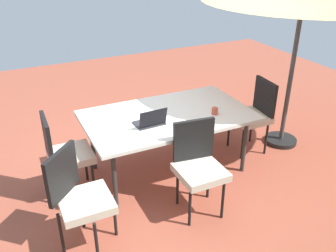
{
  "coord_description": "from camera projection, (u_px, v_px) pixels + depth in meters",
  "views": [
    {
      "loc": [
        1.67,
        3.49,
        2.61
      ],
      "look_at": [
        0.0,
        0.0,
        0.61
      ],
      "focal_mm": 39.28,
      "sensor_mm": 36.0,
      "label": 1
    }
  ],
  "objects": [
    {
      "name": "laptop",
      "position": [
        150.0,
        121.0,
        4.01
      ],
      "size": [
        0.33,
        0.26,
        0.21
      ],
      "rotation": [
        0.0,
        0.0,
        0.05
      ],
      "color": "#2D2D33",
      "rests_on": "dining_table"
    },
    {
      "name": "chair_north",
      "position": [
        198.0,
        164.0,
        3.74
      ],
      "size": [
        0.48,
        0.49,
        0.98
      ],
      "rotation": [
        0.0,
        0.0,
        3.02
      ],
      "color": "beige",
      "rests_on": "ground_plane"
    },
    {
      "name": "cup",
      "position": [
        215.0,
        111.0,
        4.27
      ],
      "size": [
        0.07,
        0.07,
        0.08
      ],
      "primitive_type": "cylinder",
      "color": "#CC4C33",
      "rests_on": "dining_table"
    },
    {
      "name": "chair_northeast",
      "position": [
        79.0,
        195.0,
        3.28
      ],
      "size": [
        0.59,
        0.59,
        0.98
      ],
      "rotation": [
        0.0,
        0.0,
        3.94
      ],
      "color": "beige",
      "rests_on": "ground_plane"
    },
    {
      "name": "dining_table",
      "position": [
        168.0,
        118.0,
        4.3
      ],
      "size": [
        1.94,
        1.15,
        0.77
      ],
      "color": "silver",
      "rests_on": "ground_plane"
    },
    {
      "name": "chair_west",
      "position": [
        254.0,
        112.0,
        4.83
      ],
      "size": [
        0.48,
        0.47,
        0.98
      ],
      "rotation": [
        0.0,
        0.0,
        1.49
      ],
      "color": "beige",
      "rests_on": "ground_plane"
    },
    {
      "name": "ground_plane",
      "position": [
        168.0,
        170.0,
        4.64
      ],
      "size": [
        10.0,
        10.0,
        0.02
      ],
      "primitive_type": "cube",
      "color": "#9E4C38"
    },
    {
      "name": "chair_east",
      "position": [
        64.0,
        152.0,
        3.95
      ],
      "size": [
        0.46,
        0.46,
        0.98
      ],
      "rotation": [
        0.0,
        0.0,
        4.69
      ],
      "color": "beige",
      "rests_on": "ground_plane"
    }
  ]
}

